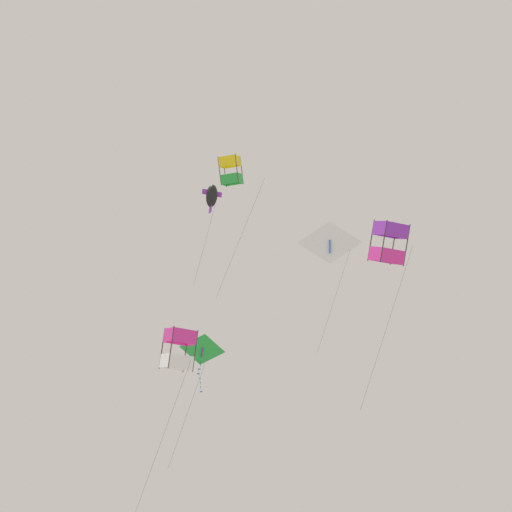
{
  "coord_description": "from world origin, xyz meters",
  "views": [
    {
      "loc": [
        3.91,
        36.47,
        9.37
      ],
      "look_at": [
        1.95,
        -1.51,
        27.79
      ],
      "focal_mm": 49.09,
      "sensor_mm": 36.0,
      "label": 1
    }
  ],
  "objects_px": {
    "kite_delta_mid_left": "(202,350)",
    "kite_fish_near_left": "(212,196)",
    "kite_box_near_right": "(389,243)",
    "kite_box_upper_right": "(231,171)",
    "kite_box_far_centre": "(178,350)",
    "kite_delta_low_drifter": "(330,243)"
  },
  "relations": [
    {
      "from": "kite_fish_near_left",
      "to": "kite_box_near_right",
      "type": "relative_size",
      "value": 0.73
    },
    {
      "from": "kite_delta_low_drifter",
      "to": "kite_box_near_right",
      "type": "bearing_deg",
      "value": -76.51
    },
    {
      "from": "kite_box_near_right",
      "to": "kite_fish_near_left",
      "type": "bearing_deg",
      "value": 119.1
    },
    {
      "from": "kite_fish_near_left",
      "to": "kite_box_far_centre",
      "type": "distance_m",
      "value": 14.43
    },
    {
      "from": "kite_delta_mid_left",
      "to": "kite_fish_near_left",
      "type": "xyz_separation_m",
      "value": [
        -0.31,
        1.03,
        10.67
      ]
    },
    {
      "from": "kite_box_near_right",
      "to": "kite_box_far_centre",
      "type": "distance_m",
      "value": 12.37
    },
    {
      "from": "kite_box_upper_right",
      "to": "kite_fish_near_left",
      "type": "distance_m",
      "value": 6.38
    },
    {
      "from": "kite_delta_low_drifter",
      "to": "kite_delta_mid_left",
      "type": "bearing_deg",
      "value": 179.55
    },
    {
      "from": "kite_delta_mid_left",
      "to": "kite_delta_low_drifter",
      "type": "bearing_deg",
      "value": -22.64
    },
    {
      "from": "kite_box_upper_right",
      "to": "kite_fish_near_left",
      "type": "relative_size",
      "value": 1.32
    },
    {
      "from": "kite_box_far_centre",
      "to": "kite_delta_low_drifter",
      "type": "xyz_separation_m",
      "value": [
        -9.36,
        -6.51,
        9.78
      ]
    },
    {
      "from": "kite_delta_mid_left",
      "to": "kite_box_far_centre",
      "type": "height_order",
      "value": "kite_delta_mid_left"
    },
    {
      "from": "kite_box_near_right",
      "to": "kite_delta_low_drifter",
      "type": "distance_m",
      "value": 10.45
    },
    {
      "from": "kite_box_upper_right",
      "to": "kite_box_near_right",
      "type": "height_order",
      "value": "kite_box_upper_right"
    },
    {
      "from": "kite_fish_near_left",
      "to": "kite_delta_low_drifter",
      "type": "distance_m",
      "value": 8.65
    },
    {
      "from": "kite_box_far_centre",
      "to": "kite_delta_low_drifter",
      "type": "height_order",
      "value": "kite_delta_low_drifter"
    },
    {
      "from": "kite_delta_low_drifter",
      "to": "kite_box_far_centre",
      "type": "bearing_deg",
      "value": -141.2
    },
    {
      "from": "kite_delta_mid_left",
      "to": "kite_box_far_centre",
      "type": "bearing_deg",
      "value": -116.38
    },
    {
      "from": "kite_box_near_right",
      "to": "kite_delta_low_drifter",
      "type": "bearing_deg",
      "value": 81.39
    },
    {
      "from": "kite_fish_near_left",
      "to": "kite_box_near_right",
      "type": "xyz_separation_m",
      "value": [
        -9.57,
        8.86,
        -7.84
      ]
    },
    {
      "from": "kite_box_far_centre",
      "to": "kite_delta_low_drifter",
      "type": "relative_size",
      "value": 1.15
    },
    {
      "from": "kite_box_upper_right",
      "to": "kite_fish_near_left",
      "type": "height_order",
      "value": "kite_fish_near_left"
    }
  ]
}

